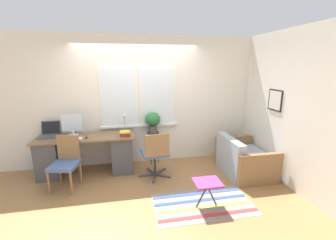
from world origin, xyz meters
TOP-DOWN VIEW (x-y plane):
  - ground_plane at (0.00, 0.00)m, footprint 14.00×14.00m
  - wall_back_with_window at (0.00, 0.70)m, footprint 9.00×0.12m
  - wall_right_with_picture at (2.52, -0.00)m, footprint 0.08×9.00m
  - desk at (-1.04, 0.31)m, footprint 1.84×0.62m
  - laptop at (-1.70, 0.44)m, footprint 0.35×0.33m
  - monitor at (-1.28, 0.41)m, footprint 0.39×0.21m
  - keyboard at (-1.25, 0.16)m, footprint 0.35×0.15m
  - mouse at (-1.00, 0.18)m, footprint 0.04×0.06m
  - desk_lamp at (-0.29, 0.46)m, footprint 0.13×0.13m
  - book_stack at (-0.29, 0.18)m, footprint 0.20×0.17m
  - desk_chair_wooden at (-1.31, -0.17)m, footprint 0.51×0.52m
  - office_chair_swivel at (0.26, -0.12)m, footprint 0.61×0.62m
  - couch_loveseat at (1.99, -0.26)m, footprint 0.83×1.10m
  - plant_stand at (0.30, 0.54)m, footprint 0.27×0.27m
  - potted_plant at (0.30, 0.54)m, footprint 0.32×0.32m
  - floor_rug_striped at (0.86, -1.12)m, footprint 1.53×0.85m
  - folding_stool at (0.88, -1.19)m, footprint 0.40×0.34m

SIDE VIEW (x-z plane):
  - ground_plane at x=0.00m, z-range 0.00..0.00m
  - floor_rug_striped at x=0.86m, z-range 0.00..0.01m
  - couch_loveseat at x=1.99m, z-range -0.11..0.63m
  - folding_stool at x=0.88m, z-range 0.17..0.59m
  - desk at x=-1.04m, z-range 0.02..0.79m
  - desk_chair_wooden at x=-1.31m, z-range 0.03..0.93m
  - office_chair_swivel at x=0.26m, z-range 0.04..0.94m
  - plant_stand at x=0.30m, z-range 0.26..0.96m
  - keyboard at x=-1.25m, z-range 0.76..0.78m
  - mouse at x=-1.00m, z-range 0.76..0.79m
  - book_stack at x=-0.29m, z-range 0.76..0.86m
  - laptop at x=-1.70m, z-range 0.68..0.96m
  - potted_plant at x=0.30m, z-range 0.75..1.18m
  - monitor at x=-1.28m, z-range 0.76..1.19m
  - desk_lamp at x=-0.29m, z-range 0.81..1.18m
  - wall_right_with_picture at x=2.52m, z-range 0.00..2.70m
  - wall_back_with_window at x=0.00m, z-range 0.00..2.70m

